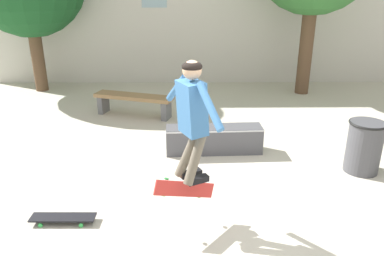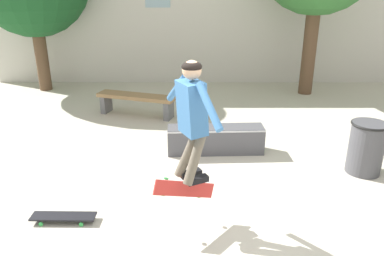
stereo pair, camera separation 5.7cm
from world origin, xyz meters
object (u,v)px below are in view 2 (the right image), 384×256
Objects in this scene: trash_bin at (367,147)px; skateboard_resting at (64,216)px; skate_ledge at (216,139)px; skater at (192,112)px; skateboard_flipping at (185,189)px; park_bench at (136,100)px.

trash_bin reaches higher than skateboard_resting.
skate_ledge is 2.49m from skater.
skate_ledge is 2.04× the size of trash_bin.
skate_ledge is 2.91m from skateboard_resting.
skater is at bearing -153.03° from trash_bin.
skateboard_flipping is at bearing -105.27° from skate_ledge.
skateboard_flipping is (1.16, -4.14, 0.16)m from park_bench.
skate_ledge reaches higher than skateboard_resting.
skater is 0.95m from skateboard_flipping.
skate_ledge is 1.19× the size of skater.
park_bench is 2.21× the size of trash_bin.
trash_bin is (2.28, -0.76, 0.20)m from skate_ledge.
park_bench is 2.26× the size of skateboard_resting.
skateboard_resting is (-0.36, -4.05, -0.29)m from park_bench.
trash_bin is 1.03× the size of skateboard_resting.
skater is at bearing -54.90° from park_bench.
skateboard_flipping is 1.58m from skateboard_resting.
skater is (-2.69, -1.37, 1.02)m from trash_bin.
park_bench is at bearing 145.23° from trash_bin.
skate_ledge is (1.66, -1.97, -0.12)m from park_bench.
skate_ledge is 2.33× the size of skateboard_flipping.
skater is 2.12m from skateboard_resting.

